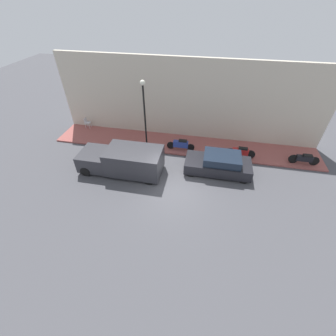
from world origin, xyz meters
name	(u,v)px	position (x,y,z in m)	size (l,w,h in m)	color
ground_plane	(172,189)	(0.00, 0.00, 0.00)	(60.00, 60.00, 0.00)	#47474C
sidewalk	(183,145)	(4.92, 0.00, 0.06)	(2.73, 19.88, 0.12)	#934C47
building_facade	(188,100)	(6.44, 0.00, 3.00)	(0.30, 19.88, 6.01)	beige
parked_car	(219,164)	(2.24, -2.69, 0.66)	(1.84, 4.22, 1.37)	black
delivery_van	(122,160)	(1.12, 3.45, 0.89)	(2.10, 5.38, 1.74)	#2D2D33
motorcycle_blue	(181,144)	(4.17, 0.07, 0.56)	(0.30, 2.05, 0.83)	navy
motorcycle_black	(304,159)	(4.06, -8.39, 0.54)	(0.30, 1.95, 0.76)	black
motorcycle_red	(240,152)	(4.01, -4.17, 0.57)	(0.30, 2.06, 0.82)	#B21E1E
streetlamp	(144,106)	(3.97, 2.62, 3.38)	(0.34, 0.34, 4.99)	black
cafe_chair	(87,122)	(5.93, 8.40, 0.64)	(0.40, 0.40, 0.88)	silver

